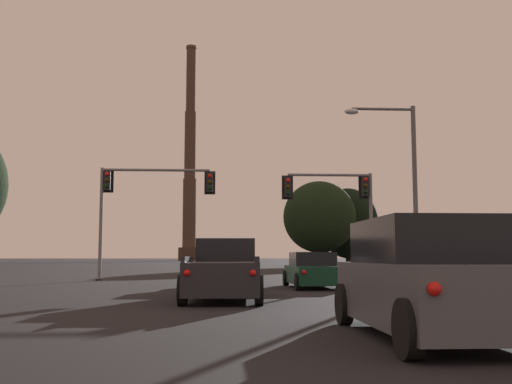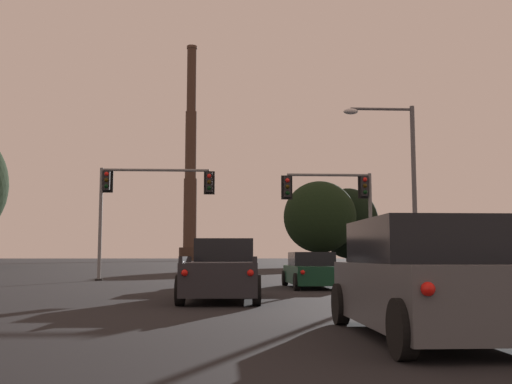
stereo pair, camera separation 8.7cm
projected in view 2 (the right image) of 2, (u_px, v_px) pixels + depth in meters
The scene contains 10 objects.
suv_right_lane_third at pixel (423, 280), 9.39m from camera, with size 2.13×4.92×1.86m.
pickup_truck_center_lane_second at pixel (223, 272), 17.89m from camera, with size 2.37×5.57×1.82m.
sedan_center_lane_front at pixel (222, 271), 23.94m from camera, with size 2.15×4.77×1.43m.
sedan_right_lane_front at pixel (312, 271), 24.11m from camera, with size 2.05×4.73×1.43m.
traffic_light_overhead_left at pixel (140, 194), 31.47m from camera, with size 6.14×0.50×5.89m.
traffic_light_overhead_right at pixel (340, 199), 30.76m from camera, with size 4.78×0.50×5.53m.
street_lamp at pixel (402, 173), 26.03m from camera, with size 3.15×0.36×7.85m.
smokestack at pixel (191, 175), 155.65m from camera, with size 5.46×5.46×56.86m.
treeline_center_left at pixel (320, 217), 69.65m from camera, with size 8.47×7.62×9.97m.
treeline_center_right at pixel (349, 223), 74.41m from camera, with size 7.44×6.70×9.69m.
Camera 2 is at (-0.16, -1.25, 1.27)m, focal length 42.00 mm.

